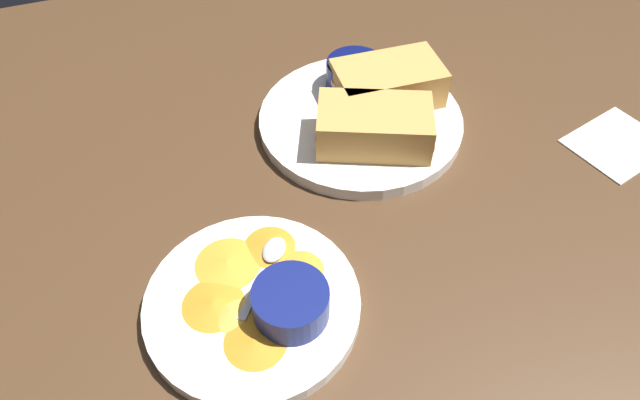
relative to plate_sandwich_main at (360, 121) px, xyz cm
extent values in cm
cube|color=#4C331E|center=(1.86, 10.50, -2.30)|extent=(110.00, 110.00, 3.00)
cylinder|color=white|center=(0.00, 0.00, 0.00)|extent=(25.03, 25.03, 1.60)
cube|color=tan|center=(0.42, 4.74, 3.20)|extent=(14.94, 12.09, 4.80)
cube|color=#DB938E|center=(0.42, 4.74, 3.20)|extent=(14.94, 11.63, 0.80)
cube|color=tan|center=(-4.31, -2.00, 3.20)|extent=(13.38, 8.28, 4.80)
cube|color=#DB938E|center=(-4.31, -2.00, 3.20)|extent=(13.61, 7.68, 0.80)
cylinder|color=#0C144C|center=(-1.37, -5.46, 2.75)|extent=(7.31, 7.31, 3.91)
cylinder|color=black|center=(-1.37, -5.46, 4.31)|extent=(5.99, 5.99, 0.60)
cube|color=silver|center=(2.98, 3.44, 1.05)|extent=(3.13, 5.29, 0.40)
ellipsoid|color=silver|center=(0.56, -1.51, 1.20)|extent=(3.38, 3.84, 0.80)
cylinder|color=white|center=(19.63, 20.69, 0.00)|extent=(20.42, 20.42, 1.60)
cylinder|color=navy|center=(16.57, 23.24, 2.48)|extent=(7.00, 7.00, 3.36)
cylinder|color=olive|center=(16.57, 23.24, 3.76)|extent=(5.74, 5.74, 0.60)
cube|color=silver|center=(19.44, 20.45, 1.05)|extent=(4.03, 4.81, 0.40)
ellipsoid|color=silver|center=(16.03, 16.13, 1.20)|extent=(3.71, 3.87, 0.80)
cone|color=gold|center=(14.43, 19.12, 1.10)|extent=(6.80, 6.80, 0.60)
cone|color=orange|center=(20.48, 24.98, 1.10)|extent=(6.44, 6.44, 0.60)
cone|color=gold|center=(21.86, 21.46, 1.10)|extent=(5.64, 5.64, 0.60)
cone|color=orange|center=(23.13, 20.01, 1.10)|extent=(8.38, 8.38, 0.60)
cone|color=orange|center=(16.30, 15.34, 1.10)|extent=(7.00, 7.00, 0.60)
cone|color=gold|center=(20.78, 15.96, 1.10)|extent=(9.12, 9.12, 0.60)
cube|color=white|center=(-27.98, 13.75, -0.60)|extent=(12.94, 11.51, 0.40)
camera|label=1|loc=(23.64, 50.35, 48.20)|focal=33.03mm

